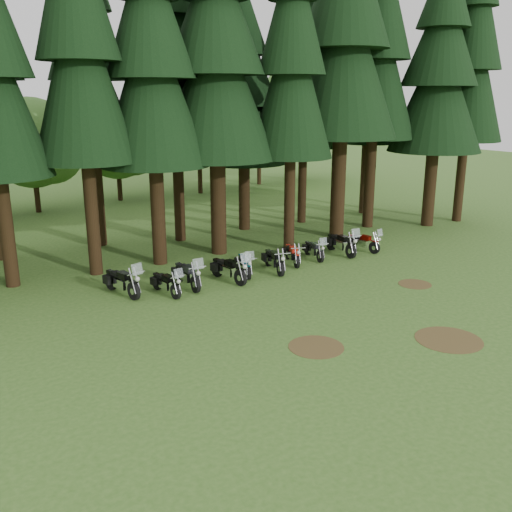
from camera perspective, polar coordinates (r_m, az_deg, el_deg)
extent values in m
plane|color=#365F1E|center=(21.81, 8.77, -5.28)|extent=(120.00, 120.00, 0.00)
cylinder|color=#302010|center=(25.53, -23.76, 3.15)|extent=(0.58, 0.58, 5.53)
cylinder|color=#302010|center=(25.99, -16.13, 4.60)|extent=(0.58, 0.58, 5.99)
cone|color=black|center=(25.55, -17.16, 17.31)|extent=(4.32, 4.32, 7.49)
cylinder|color=#302010|center=(27.00, -9.81, 4.95)|extent=(0.66, 0.66, 5.57)
cone|color=black|center=(26.52, -10.37, 16.33)|extent=(4.95, 4.95, 6.96)
cone|color=black|center=(26.76, -10.75, 23.37)|extent=(3.96, 3.96, 5.87)
cylinder|color=#302010|center=(28.48, -3.80, 5.85)|extent=(0.77, 0.77, 5.70)
cone|color=black|center=(28.05, -4.02, 16.89)|extent=(5.81, 5.81, 7.12)
cone|color=black|center=(28.30, -4.16, 23.71)|extent=(4.65, 4.65, 6.01)
cylinder|color=#302010|center=(29.15, 3.38, 6.10)|extent=(0.55, 0.55, 5.71)
cone|color=black|center=(28.72, 3.56, 16.91)|extent=(4.15, 4.15, 7.14)
cone|color=black|center=(28.98, 3.69, 23.59)|extent=(3.32, 3.32, 6.03)
cylinder|color=#302010|center=(32.12, 8.25, 7.70)|extent=(0.80, 0.80, 6.62)
cone|color=black|center=(31.85, 8.72, 19.05)|extent=(5.98, 5.98, 8.27)
cylinder|color=#302010|center=(34.96, 11.33, 7.99)|extent=(0.64, 0.64, 6.35)
cone|color=black|center=(34.68, 11.90, 17.99)|extent=(4.79, 4.79, 7.93)
cylinder|color=#302010|center=(36.29, 17.03, 7.15)|extent=(0.72, 0.72, 5.41)
cone|color=black|center=(35.93, 17.72, 15.34)|extent=(5.44, 5.44, 6.77)
cone|color=black|center=(36.07, 18.18, 20.40)|extent=(4.35, 4.35, 5.71)
cylinder|color=#302010|center=(38.15, 19.81, 7.77)|extent=(0.57, 0.57, 6.03)
cone|color=black|center=(37.86, 20.65, 16.44)|extent=(4.25, 4.25, 7.54)
cone|color=black|center=(38.11, 21.21, 21.77)|extent=(3.40, 3.40, 6.36)
cylinder|color=#302010|center=(31.19, -15.58, 6.05)|extent=(0.65, 0.65, 5.55)
cone|color=black|center=(30.78, -16.34, 15.85)|extent=(4.85, 4.85, 6.94)
cone|color=black|center=(30.98, -16.85, 21.90)|extent=(3.88, 3.88, 5.86)
cylinder|color=#302010|center=(31.34, -7.73, 6.50)|extent=(0.58, 0.58, 5.52)
cone|color=black|center=(30.93, -8.10, 16.21)|extent=(4.35, 4.35, 6.90)
cone|color=black|center=(31.12, -8.36, 22.21)|extent=(3.48, 3.48, 5.83)
cylinder|color=#302010|center=(33.80, -1.18, 6.62)|extent=(0.66, 0.66, 4.70)
cone|color=black|center=(33.37, -1.23, 14.26)|extent=(4.94, 4.94, 5.87)
cone|color=black|center=(33.40, -1.26, 19.02)|extent=(3.95, 3.95, 4.96)
cone|color=black|center=(33.59, -1.28, 22.78)|extent=(2.77, 2.77, 3.91)
cylinder|color=#302010|center=(35.74, 4.66, 7.78)|extent=(0.53, 0.53, 5.56)
cone|color=black|center=(35.38, 4.86, 16.36)|extent=(3.94, 3.94, 6.95)
cone|color=black|center=(35.56, 4.99, 21.66)|extent=(3.15, 3.15, 5.87)
cylinder|color=#302010|center=(39.16, 10.88, 8.33)|extent=(0.61, 0.61, 5.65)
cone|color=black|center=(38.84, 11.31, 16.26)|extent=(4.59, 4.59, 7.06)
cone|color=black|center=(39.02, 11.59, 21.16)|extent=(3.67, 3.67, 5.96)
cylinder|color=#302010|center=(41.67, -21.06, 5.84)|extent=(0.36, 0.36, 2.55)
sphere|color=#366722|center=(41.27, -21.54, 10.48)|extent=(5.95, 5.95, 5.95)
sphere|color=#366722|center=(40.90, -19.83, 9.77)|extent=(4.25, 4.25, 4.25)
cylinder|color=#302010|center=(44.57, -13.49, 7.01)|extent=(0.36, 0.36, 2.47)
sphere|color=#366722|center=(44.20, -13.77, 11.22)|extent=(5.76, 5.76, 5.76)
sphere|color=#366722|center=(43.99, -12.19, 10.54)|extent=(4.12, 4.12, 4.12)
cylinder|color=#302010|center=(46.69, -5.63, 8.41)|extent=(0.36, 0.36, 3.52)
sphere|color=#366722|center=(46.32, -5.79, 14.17)|extent=(8.21, 8.21, 8.21)
sphere|color=#366722|center=(46.22, -3.62, 13.20)|extent=(5.87, 5.87, 5.87)
cylinder|color=#302010|center=(51.19, 0.31, 8.82)|extent=(0.36, 0.36, 2.94)
sphere|color=#366722|center=(50.86, 0.32, 13.20)|extent=(6.86, 6.86, 6.86)
sphere|color=#366722|center=(50.92, 1.95, 12.42)|extent=(4.90, 4.90, 4.90)
cylinder|color=#302010|center=(53.71, 4.47, 9.41)|extent=(0.36, 0.36, 3.52)
sphere|color=#366722|center=(53.39, 4.58, 14.42)|extent=(8.20, 8.20, 8.20)
sphere|color=#366722|center=(53.57, 6.42, 13.50)|extent=(5.86, 5.86, 5.86)
cylinder|color=#4C3D1E|center=(18.60, 6.03, -9.02)|extent=(1.80, 1.80, 0.01)
cylinder|color=#4C3D1E|center=(25.23, 15.60, -2.73)|extent=(1.40, 1.40, 0.01)
cylinder|color=#4C3D1E|center=(20.04, 18.71, -7.92)|extent=(2.20, 2.20, 0.01)
cylinder|color=black|center=(22.89, -12.12, -3.45)|extent=(0.29, 0.74, 0.73)
cylinder|color=black|center=(24.28, -14.30, -2.47)|extent=(0.29, 0.74, 0.73)
cube|color=silver|center=(23.60, -13.33, -2.69)|extent=(0.45, 0.81, 0.37)
cube|color=black|center=(23.27, -13.06, -1.91)|extent=(0.44, 0.66, 0.26)
cube|color=black|center=(23.70, -13.70, -1.74)|extent=(0.44, 0.66, 0.13)
cube|color=silver|center=(22.32, -11.81, -1.29)|extent=(0.48, 0.22, 0.43)
cylinder|color=black|center=(22.71, -8.04, -3.55)|extent=(0.19, 0.63, 0.62)
cylinder|color=black|center=(23.90, -9.87, -2.63)|extent=(0.19, 0.63, 0.62)
cube|color=silver|center=(23.31, -9.04, -2.85)|extent=(0.32, 0.68, 0.32)
cube|color=black|center=(23.03, -8.81, -2.20)|extent=(0.33, 0.54, 0.22)
cube|color=black|center=(23.40, -9.35, -2.03)|extent=(0.33, 0.54, 0.11)
cube|color=silver|center=(22.22, -7.75, -1.72)|extent=(0.40, 0.16, 0.37)
cylinder|color=black|center=(23.32, -6.06, -2.83)|extent=(0.19, 0.72, 0.71)
cylinder|color=black|center=(24.78, -7.67, -1.75)|extent=(0.19, 0.72, 0.71)
cube|color=silver|center=(24.06, -6.95, -2.02)|extent=(0.34, 0.77, 0.37)
cube|color=black|center=(23.73, -6.74, -1.29)|extent=(0.36, 0.61, 0.26)
cube|color=black|center=(24.18, -7.22, -1.09)|extent=(0.36, 0.61, 0.13)
cube|color=silver|center=(22.75, -5.79, -0.77)|extent=(0.46, 0.16, 0.43)
cylinder|color=black|center=(24.01, -1.57, -2.19)|extent=(0.23, 0.72, 0.71)
cylinder|color=black|center=(25.27, -3.92, -1.29)|extent=(0.23, 0.72, 0.71)
cube|color=silver|center=(24.65, -2.85, -1.49)|extent=(0.38, 0.78, 0.36)
cube|color=black|center=(24.35, -2.51, -0.76)|extent=(0.38, 0.62, 0.26)
cube|color=black|center=(24.74, -3.21, -0.60)|extent=(0.38, 0.62, 0.13)
cube|color=silver|center=(23.49, -1.10, -0.17)|extent=(0.46, 0.18, 0.42)
cylinder|color=black|center=(24.82, -0.78, -1.67)|extent=(0.34, 0.64, 0.63)
cylinder|color=black|center=(26.20, -1.51, -0.72)|extent=(0.34, 0.64, 0.63)
cube|color=silver|center=(25.52, -1.18, -0.97)|extent=(0.48, 0.72, 0.32)
cube|color=#094A5B|center=(25.22, -1.08, -0.36)|extent=(0.45, 0.59, 0.23)
cube|color=black|center=(25.64, -1.29, -0.18)|extent=(0.45, 0.59, 0.11)
cube|color=silver|center=(24.31, -0.64, 0.04)|extent=(0.42, 0.25, 0.38)
cylinder|color=black|center=(25.28, 2.47, -1.29)|extent=(0.32, 0.70, 0.69)
cylinder|color=black|center=(26.73, 1.25, -0.31)|extent=(0.32, 0.70, 0.69)
cube|color=silver|center=(26.02, 1.80, -0.56)|extent=(0.48, 0.78, 0.35)
cube|color=black|center=(25.70, 1.99, 0.10)|extent=(0.45, 0.64, 0.25)
cube|color=black|center=(26.15, 1.63, 0.29)|extent=(0.45, 0.64, 0.13)
cylinder|color=black|center=(26.52, 4.10, -0.54)|extent=(0.36, 0.64, 0.63)
cylinder|color=black|center=(27.90, 3.25, 0.31)|extent=(0.36, 0.64, 0.63)
cube|color=silver|center=(27.23, 3.64, 0.09)|extent=(0.50, 0.73, 0.33)
cube|color=red|center=(26.93, 3.78, 0.68)|extent=(0.46, 0.60, 0.23)
cube|color=black|center=(27.35, 3.53, 0.84)|extent=(0.46, 0.60, 0.12)
cylinder|color=black|center=(27.50, 6.43, -0.04)|extent=(0.27, 0.61, 0.60)
cylinder|color=black|center=(28.71, 5.20, 0.68)|extent=(0.27, 0.61, 0.60)
cube|color=silver|center=(28.12, 5.77, 0.51)|extent=(0.40, 0.68, 0.31)
cube|color=black|center=(27.85, 5.97, 1.05)|extent=(0.38, 0.55, 0.22)
cube|color=black|center=(28.23, 5.60, 1.19)|extent=(0.38, 0.55, 0.11)
cube|color=silver|center=(27.05, 6.74, 1.45)|extent=(0.40, 0.20, 0.36)
cylinder|color=black|center=(28.39, 9.47, 0.49)|extent=(0.24, 0.74, 0.73)
cylinder|color=black|center=(29.73, 7.52, 1.27)|extent=(0.24, 0.74, 0.73)
cube|color=silver|center=(29.08, 8.42, 1.10)|extent=(0.40, 0.80, 0.38)
cube|color=black|center=(28.78, 8.74, 1.75)|extent=(0.40, 0.64, 0.26)
cube|color=black|center=(29.19, 8.16, 1.89)|extent=(0.40, 0.64, 0.13)
cube|color=silver|center=(27.90, 9.96, 2.27)|extent=(0.48, 0.19, 0.44)
cylinder|color=black|center=(29.45, 11.75, 0.82)|extent=(0.23, 0.63, 0.62)
cylinder|color=black|center=(30.27, 9.51, 1.34)|extent=(0.23, 0.63, 0.62)
cube|color=silver|center=(29.86, 10.55, 1.26)|extent=(0.37, 0.69, 0.32)
cube|color=#6D0904|center=(29.66, 10.92, 1.81)|extent=(0.36, 0.55, 0.22)
cube|color=black|center=(29.91, 10.25, 1.89)|extent=(0.36, 0.55, 0.11)
cube|color=silver|center=(29.09, 12.30, 2.30)|extent=(0.41, 0.18, 0.37)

